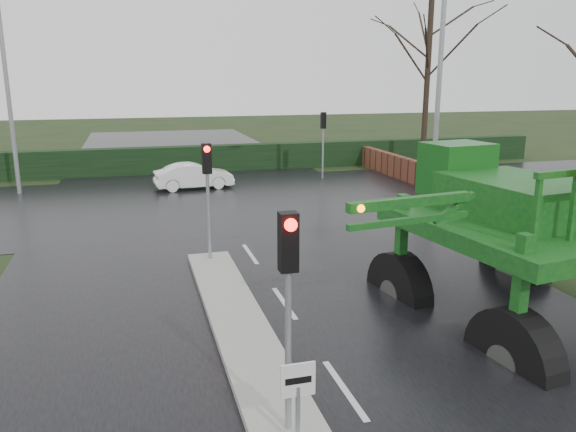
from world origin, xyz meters
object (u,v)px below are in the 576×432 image
object	(u,v)px
traffic_signal_near	(288,277)
street_light_right	(434,59)
traffic_signal_mid	(207,177)
white_sedan	(194,189)
street_light_left_far	(12,61)
crop_sprayer	(516,232)
keep_left_sign	(298,392)
traffic_signal_far	(323,130)

from	to	relation	value
traffic_signal_near	street_light_right	distance (m)	16.46
traffic_signal_mid	white_sedan	world-z (taller)	traffic_signal_mid
street_light_left_far	crop_sprayer	xyz separation A→B (m)	(11.66, -19.67, -3.46)
traffic_signal_mid	street_light_right	distance (m)	11.05
keep_left_sign	street_light_right	xyz separation A→B (m)	(9.49, 13.50, 4.93)
keep_left_sign	traffic_signal_far	distance (m)	22.93
street_light_left_far	street_light_right	bearing A→B (deg)	-26.02
traffic_signal_near	street_light_right	world-z (taller)	street_light_right
crop_sprayer	keep_left_sign	bearing A→B (deg)	-166.84
traffic_signal_near	traffic_signal_far	bearing A→B (deg)	69.64
crop_sprayer	street_light_left_far	bearing A→B (deg)	112.80
traffic_signal_far	traffic_signal_mid	bearing A→B (deg)	58.07
traffic_signal_mid	white_sedan	size ratio (longest dim) A/B	0.93
keep_left_sign	traffic_signal_near	size ratio (longest dim) A/B	0.38
traffic_signal_mid	street_light_left_far	world-z (taller)	street_light_left_far
keep_left_sign	street_light_right	bearing A→B (deg)	54.88
keep_left_sign	crop_sprayer	size ratio (longest dim) A/B	0.14
traffic_signal_mid	street_light_left_far	xyz separation A→B (m)	(-6.89, 12.51, 3.40)
keep_left_sign	street_light_right	size ratio (longest dim) A/B	0.14
crop_sprayer	street_light_right	bearing A→B (deg)	60.08
street_light_left_far	crop_sprayer	world-z (taller)	street_light_left_far
traffic_signal_near	street_light_left_far	world-z (taller)	street_light_left_far
traffic_signal_near	crop_sprayer	world-z (taller)	crop_sprayer
traffic_signal_near	crop_sprayer	xyz separation A→B (m)	(4.77, 1.34, -0.06)
traffic_signal_near	crop_sprayer	distance (m)	4.95
keep_left_sign	traffic_signal_mid	xyz separation A→B (m)	(0.00, 8.99, 1.53)
street_light_left_far	crop_sprayer	distance (m)	23.13
keep_left_sign	traffic_signal_near	xyz separation A→B (m)	(0.00, 0.49, 1.53)
traffic_signal_mid	crop_sprayer	size ratio (longest dim) A/B	0.37
keep_left_sign	crop_sprayer	distance (m)	5.31
traffic_signal_far	street_light_right	world-z (taller)	street_light_right
traffic_signal_near	traffic_signal_far	size ratio (longest dim) A/B	1.00
traffic_signal_far	street_light_right	distance (m)	8.86
street_light_right	crop_sprayer	xyz separation A→B (m)	(-4.73, -11.67, -3.46)
white_sedan	traffic_signal_near	bearing A→B (deg)	173.01
keep_left_sign	traffic_signal_near	bearing A→B (deg)	90.00
white_sedan	street_light_left_far	bearing A→B (deg)	77.71
traffic_signal_near	traffic_signal_far	distance (m)	22.42
street_light_right	traffic_signal_far	bearing A→B (deg)	101.95
traffic_signal_mid	street_light_left_far	size ratio (longest dim) A/B	0.35
street_light_left_far	white_sedan	bearing A→B (deg)	-7.65
keep_left_sign	traffic_signal_mid	bearing A→B (deg)	90.00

